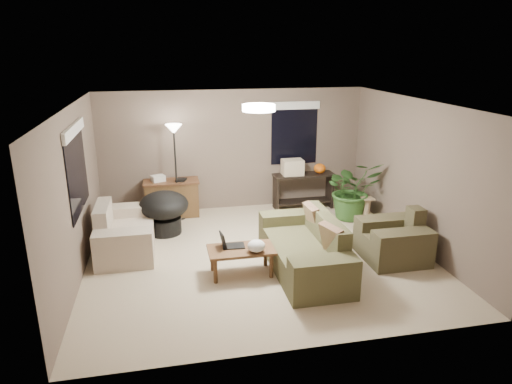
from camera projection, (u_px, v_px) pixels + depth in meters
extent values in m
plane|color=#C5B792|center=(258.00, 256.00, 7.58)|extent=(5.50, 5.50, 0.00)
plane|color=white|center=(259.00, 104.00, 6.82)|extent=(5.50, 5.50, 0.00)
plane|color=brown|center=(234.00, 150.00, 9.53)|extent=(5.50, 0.00, 5.50)
plane|color=brown|center=(307.00, 249.00, 4.87)|extent=(5.50, 0.00, 5.50)
plane|color=brown|center=(75.00, 195.00, 6.67)|extent=(0.00, 5.00, 5.00)
plane|color=brown|center=(417.00, 174.00, 7.73)|extent=(0.00, 5.00, 5.00)
cube|color=brown|center=(303.00, 256.00, 7.08)|extent=(0.95, 1.48, 0.42)
cube|color=brown|center=(327.00, 229.00, 7.03)|extent=(0.22, 1.48, 0.43)
cube|color=brown|center=(323.00, 279.00, 6.20)|extent=(0.95, 0.36, 0.60)
cube|color=#47452A|center=(287.00, 229.00, 7.92)|extent=(0.95, 0.36, 0.60)
cube|color=#8C7251|center=(333.00, 240.00, 6.59)|extent=(0.35, 0.50, 0.47)
cube|color=#8C7251|center=(313.00, 218.00, 7.43)|extent=(0.26, 0.46, 0.47)
cube|color=beige|center=(127.00, 239.00, 7.71)|extent=(0.90, 0.88, 0.42)
cube|color=beige|center=(103.00, 217.00, 7.51)|extent=(0.22, 0.88, 0.43)
cube|color=beige|center=(124.00, 250.00, 7.10)|extent=(0.90, 0.36, 0.60)
cube|color=beige|center=(128.00, 221.00, 8.26)|extent=(0.90, 0.36, 0.60)
cube|color=#4A442C|center=(392.00, 246.00, 7.43)|extent=(0.95, 0.28, 0.42)
cube|color=#46402A|center=(415.00, 220.00, 7.37)|extent=(0.22, 0.28, 0.43)
cube|color=#4C452D|center=(402.00, 249.00, 7.11)|extent=(0.95, 0.36, 0.60)
cube|color=#4E472F|center=(383.00, 234.00, 7.70)|extent=(0.95, 0.36, 0.60)
cube|color=brown|center=(241.00, 250.00, 6.86)|extent=(1.00, 0.55, 0.04)
cylinder|color=brown|center=(215.00, 271.00, 6.65)|extent=(0.06, 0.06, 0.38)
cylinder|color=brown|center=(271.00, 266.00, 6.81)|extent=(0.06, 0.06, 0.38)
cylinder|color=brown|center=(212.00, 259.00, 7.03)|extent=(0.06, 0.06, 0.38)
cylinder|color=brown|center=(265.00, 254.00, 7.19)|extent=(0.06, 0.06, 0.38)
cube|color=black|center=(234.00, 246.00, 6.92)|extent=(0.34, 0.25, 0.02)
cube|color=black|center=(223.00, 240.00, 6.85)|extent=(0.10, 0.24, 0.22)
ellipsoid|color=white|center=(256.00, 246.00, 6.72)|extent=(0.28, 0.25, 0.19)
cube|color=brown|center=(172.00, 199.00, 9.27)|extent=(1.05, 0.45, 0.71)
cube|color=brown|center=(171.00, 182.00, 9.16)|extent=(1.10, 0.50, 0.04)
cube|color=silver|center=(158.00, 178.00, 9.09)|extent=(0.30, 0.28, 0.12)
cube|color=black|center=(181.00, 180.00, 9.14)|extent=(0.24, 0.27, 0.04)
cube|color=black|center=(304.00, 175.00, 9.63)|extent=(1.30, 0.40, 0.04)
cube|color=black|center=(276.00, 194.00, 9.63)|extent=(0.05, 0.38, 0.71)
cube|color=black|center=(330.00, 190.00, 9.86)|extent=(0.05, 0.38, 0.71)
cube|color=black|center=(303.00, 201.00, 9.81)|extent=(1.25, 0.36, 0.03)
ellipsoid|color=orange|center=(320.00, 168.00, 9.66)|extent=(0.28, 0.28, 0.21)
cube|color=beige|center=(292.00, 167.00, 9.53)|extent=(0.43, 0.33, 0.32)
cylinder|color=black|center=(165.00, 225.00, 8.46)|extent=(0.60, 0.60, 0.30)
ellipsoid|color=black|center=(164.00, 205.00, 8.34)|extent=(1.14, 1.14, 0.50)
cylinder|color=black|center=(179.00, 218.00, 9.23)|extent=(0.28, 0.28, 0.02)
cylinder|color=black|center=(176.00, 176.00, 8.95)|extent=(0.04, 0.04, 1.78)
cone|color=white|center=(174.00, 129.00, 8.68)|extent=(0.32, 0.32, 0.18)
cylinder|color=white|center=(259.00, 108.00, 6.84)|extent=(0.50, 0.50, 0.10)
imported|color=#2D5923|center=(352.00, 196.00, 9.11)|extent=(1.09, 1.21, 0.94)
cube|color=tan|center=(366.00, 221.00, 9.05)|extent=(0.32, 0.32, 0.03)
cylinder|color=tan|center=(367.00, 210.00, 8.98)|extent=(0.12, 0.12, 0.44)
cube|color=tan|center=(368.00, 199.00, 8.90)|extent=(0.22, 0.22, 0.03)
cube|color=black|center=(77.00, 170.00, 6.86)|extent=(0.01, 1.50, 1.30)
cube|color=white|center=(74.00, 130.00, 6.68)|extent=(0.05, 1.56, 0.16)
cube|color=black|center=(294.00, 134.00, 9.68)|extent=(1.00, 0.01, 1.30)
cube|color=white|center=(295.00, 105.00, 9.48)|extent=(1.06, 0.05, 0.16)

